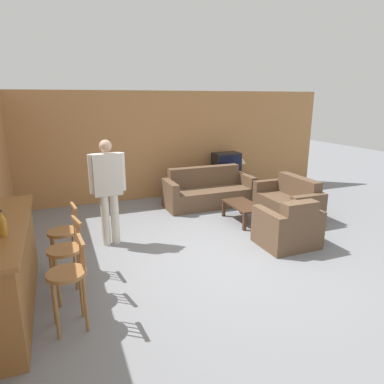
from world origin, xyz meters
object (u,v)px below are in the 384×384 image
at_px(loveseat_right, 289,202).
at_px(person_by_window, 108,187).
at_px(bar_chair_near, 68,280).
at_px(bottle, 3,224).
at_px(bar_chair_mid, 66,256).
at_px(bar_chair_far, 64,237).
at_px(tv, 226,163).
at_px(tv_unit, 226,184).
at_px(table_lamp, 240,160).
at_px(coffee_table, 243,207).
at_px(couch_far, 208,192).
at_px(armchair_near, 288,228).

distance_m(loveseat_right, person_by_window, 3.79).
bearing_deg(bar_chair_near, bottle, 158.46).
distance_m(bar_chair_mid, person_by_window, 1.71).
bearing_deg(bottle, person_by_window, 54.93).
xyz_separation_m(loveseat_right, person_by_window, (-3.72, -0.07, 0.71)).
height_order(bar_chair_far, bottle, bottle).
bearing_deg(tv, bar_chair_mid, -138.29).
distance_m(tv_unit, bottle, 6.17).
xyz_separation_m(tv_unit, table_lamp, (0.40, 0.00, 0.61)).
bearing_deg(bar_chair_near, tv_unit, 46.29).
height_order(loveseat_right, tv_unit, loveseat_right).
distance_m(bar_chair_mid, tv, 5.42).
bearing_deg(table_lamp, bar_chair_near, -136.42).
xyz_separation_m(coffee_table, bottle, (-3.97, -2.00, 0.89)).
bearing_deg(loveseat_right, bar_chair_far, -168.51).
relative_size(bar_chair_near, tv_unit, 0.89).
relative_size(bar_chair_near, loveseat_right, 0.68).
bearing_deg(couch_far, bottle, -138.98).
xyz_separation_m(armchair_near, coffee_table, (-0.11, 1.32, 0.00)).
height_order(bar_chair_mid, table_lamp, bar_chair_mid).
height_order(bottle, person_by_window, person_by_window).
bearing_deg(couch_far, table_lamp, 30.36).
bearing_deg(loveseat_right, armchair_near, -127.18).
xyz_separation_m(bottle, table_lamp, (5.00, 4.00, -0.32)).
xyz_separation_m(bar_chair_mid, bottle, (-0.56, -0.40, 0.63)).
height_order(loveseat_right, bottle, bottle).
distance_m(loveseat_right, table_lamp, 2.14).
bearing_deg(coffee_table, couch_far, 98.73).
distance_m(bar_chair_near, tv_unit, 5.85).
bearing_deg(tv_unit, bar_chair_far, -143.63).
distance_m(tv, person_by_window, 3.93).
relative_size(armchair_near, tv, 1.36).
xyz_separation_m(couch_far, armchair_near, (0.31, -2.60, 0.00)).
distance_m(armchair_near, tv, 3.39).
xyz_separation_m(bar_chair_mid, tv_unit, (4.04, 3.60, -0.31)).
xyz_separation_m(tv_unit, person_by_window, (-3.29, -2.13, 0.75)).
relative_size(tv_unit, bottle, 4.07).
height_order(bar_chair_near, couch_far, bar_chair_near).
bearing_deg(loveseat_right, bar_chair_mid, -161.03).
bearing_deg(coffee_table, bar_chair_near, -146.87).
height_order(coffee_table, tv, tv).
relative_size(tv_unit, person_by_window, 0.64).
bearing_deg(bar_chair_mid, bottle, -144.60).
bearing_deg(bar_chair_near, person_by_window, 70.29).
xyz_separation_m(couch_far, tv_unit, (0.83, 0.72, -0.04)).
relative_size(bar_chair_far, armchair_near, 1.10).
distance_m(bar_chair_near, bottle, 0.87).
height_order(armchair_near, tv, tv).
xyz_separation_m(bar_chair_mid, person_by_window, (0.75, 1.47, 0.44)).
bearing_deg(couch_far, armchair_near, -83.31).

